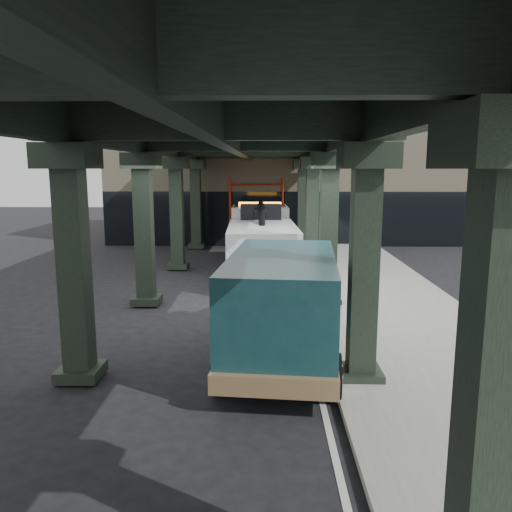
# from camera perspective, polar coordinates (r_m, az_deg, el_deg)

# --- Properties ---
(ground) EXTENTS (90.00, 90.00, 0.00)m
(ground) POSITION_cam_1_polar(r_m,az_deg,el_deg) (14.80, -1.17, -7.77)
(ground) COLOR black
(ground) RESTS_ON ground
(sidewalk) EXTENTS (5.00, 40.00, 0.15)m
(sidewalk) POSITION_cam_1_polar(r_m,az_deg,el_deg) (17.13, 14.41, -5.35)
(sidewalk) COLOR gray
(sidewalk) RESTS_ON ground
(lane_stripe) EXTENTS (0.12, 38.00, 0.01)m
(lane_stripe) POSITION_cam_1_polar(r_m,az_deg,el_deg) (16.74, 4.98, -5.68)
(lane_stripe) COLOR silver
(lane_stripe) RESTS_ON ground
(viaduct) EXTENTS (7.40, 32.00, 6.40)m
(viaduct) POSITION_cam_1_polar(r_m,az_deg,el_deg) (16.14, -2.39, 13.34)
(viaduct) COLOR black
(viaduct) RESTS_ON ground
(building) EXTENTS (22.00, 10.00, 8.00)m
(building) POSITION_cam_1_polar(r_m,az_deg,el_deg) (34.12, 3.64, 9.08)
(building) COLOR #C6B793
(building) RESTS_ON ground
(scaffolding) EXTENTS (3.08, 0.88, 4.00)m
(scaffolding) POSITION_cam_1_polar(r_m,az_deg,el_deg) (28.83, 0.04, 5.18)
(scaffolding) COLOR #B3220E
(scaffolding) RESTS_ON ground
(tow_truck) EXTENTS (3.11, 9.54, 3.09)m
(tow_truck) POSITION_cam_1_polar(r_m,az_deg,el_deg) (21.87, 0.56, 2.08)
(tow_truck) COLOR black
(tow_truck) RESTS_ON ground
(towed_van) EXTENTS (3.02, 6.55, 2.58)m
(towed_van) POSITION_cam_1_polar(r_m,az_deg,el_deg) (11.83, 3.09, -5.33)
(towed_van) COLOR #10353A
(towed_van) RESTS_ON ground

